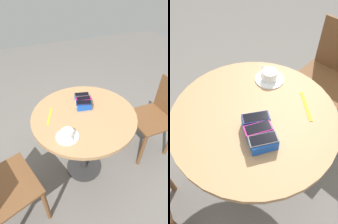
% 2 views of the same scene
% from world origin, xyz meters
% --- Properties ---
extents(ground_plane, '(8.00, 8.00, 0.00)m').
position_xyz_m(ground_plane, '(0.00, 0.00, 0.00)').
color(ground_plane, slate).
extents(round_table, '(0.84, 0.84, 0.74)m').
position_xyz_m(round_table, '(0.00, 0.00, 0.61)').
color(round_table, '#2D2D2D').
rests_on(round_table, ground_plane).
extents(phone_box, '(0.20, 0.15, 0.06)m').
position_xyz_m(phone_box, '(-0.12, 0.04, 0.77)').
color(phone_box, blue).
rests_on(phone_box, round_table).
extents(phone_gray, '(0.08, 0.14, 0.01)m').
position_xyz_m(phone_gray, '(-0.18, 0.05, 0.80)').
color(phone_gray, '#515156').
rests_on(phone_gray, phone_box).
extents(phone_magenta, '(0.08, 0.13, 0.01)m').
position_xyz_m(phone_magenta, '(-0.12, 0.04, 0.80)').
color(phone_magenta, '#D11975').
rests_on(phone_magenta, phone_box).
extents(phone_navy, '(0.09, 0.14, 0.01)m').
position_xyz_m(phone_navy, '(-0.06, 0.02, 0.80)').
color(phone_navy, navy).
rests_on(phone_navy, phone_box).
extents(saucer, '(0.16, 0.16, 0.01)m').
position_xyz_m(saucer, '(0.19, -0.20, 0.75)').
color(saucer, white).
rests_on(saucer, round_table).
extents(coffee_cup, '(0.12, 0.09, 0.06)m').
position_xyz_m(coffee_cup, '(0.19, -0.20, 0.78)').
color(coffee_cup, white).
rests_on(coffee_cup, saucer).
extents(lanyard_strap, '(0.19, 0.09, 0.00)m').
position_xyz_m(lanyard_strap, '(-0.08, -0.26, 0.74)').
color(lanyard_strap, yellow).
rests_on(lanyard_strap, round_table).
extents(chair_far_side, '(0.41, 0.41, 0.83)m').
position_xyz_m(chair_far_side, '(0.01, 0.80, 0.45)').
color(chair_far_side, brown).
rests_on(chair_far_side, ground_plane).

